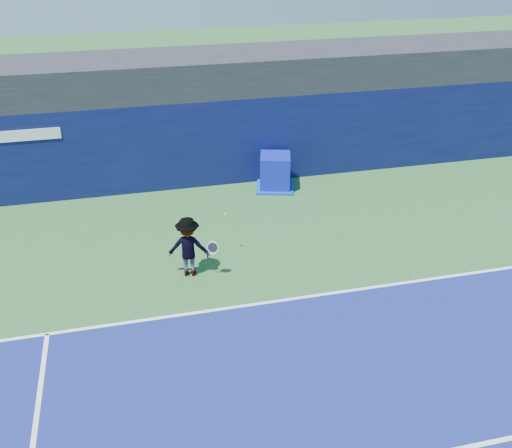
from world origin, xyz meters
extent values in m
plane|color=#295B2B|center=(0.00, 0.00, 0.00)|extent=(80.00, 80.00, 0.00)
cube|color=white|center=(0.00, 3.00, 0.01)|extent=(24.00, 0.10, 0.01)
cube|color=black|center=(0.00, 11.50, 3.60)|extent=(36.00, 3.00, 1.20)
cube|color=#0B113D|center=(0.00, 10.50, 1.50)|extent=(36.00, 1.00, 3.00)
cube|color=#0B15A3|center=(2.06, 9.36, 0.60)|extent=(1.24, 1.24, 1.21)
cube|color=#0C33AA|center=(2.06, 9.36, 0.04)|extent=(1.55, 1.55, 0.08)
imported|color=silver|center=(-1.51, 4.71, 0.83)|extent=(1.18, 0.84, 1.66)
cylinder|color=black|center=(-1.06, 4.46, 0.65)|extent=(0.08, 0.15, 0.26)
torus|color=white|center=(-0.92, 4.41, 0.90)|extent=(0.31, 0.17, 0.30)
cylinder|color=black|center=(-0.92, 4.41, 0.90)|extent=(0.26, 0.13, 0.25)
sphere|color=#BACE16|center=(-0.38, 5.52, 1.24)|extent=(0.07, 0.07, 0.07)
camera|label=1|loc=(-2.71, -7.94, 8.46)|focal=40.00mm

